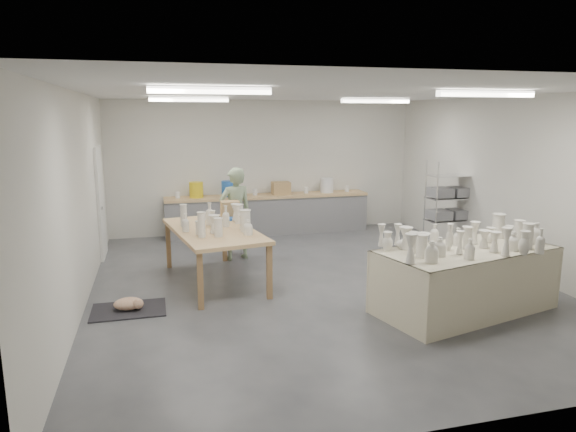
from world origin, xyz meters
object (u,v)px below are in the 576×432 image
object	(u,v)px
drying_table	(465,277)
work_table	(217,227)
potter	(235,214)
red_stool	(234,241)

from	to	relation	value
drying_table	work_table	xyz separation A→B (m)	(-3.13, 2.20, 0.42)
drying_table	work_table	distance (m)	3.85
drying_table	potter	distance (m)	4.30
work_table	red_stool	xyz separation A→B (m)	(0.48, 1.44, -0.60)
red_stool	drying_table	bearing A→B (deg)	-53.86
red_stool	work_table	bearing A→B (deg)	-108.46
drying_table	potter	size ratio (longest dim) A/B	1.56
potter	red_stool	xyz separation A→B (m)	(0.00, 0.27, -0.58)
potter	red_stool	distance (m)	0.64
potter	drying_table	bearing A→B (deg)	112.67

